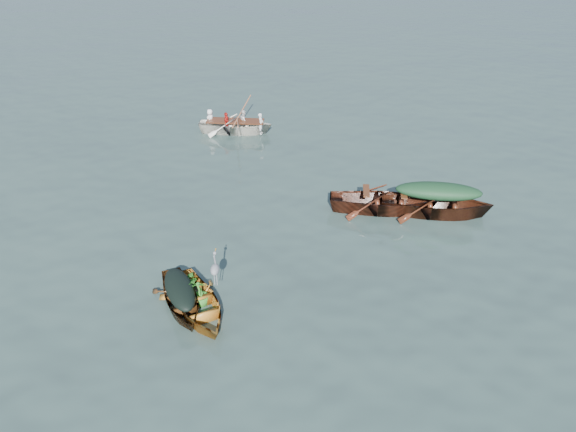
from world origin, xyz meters
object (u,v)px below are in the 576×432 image
yellow_dinghy (198,312)px  rowed_boat (236,133)px  green_tarp_boat (435,214)px  heron (215,275)px  open_wooden_boat (383,211)px  dark_covered_boat (182,306)px

yellow_dinghy → rowed_boat: size_ratio=0.79×
green_tarp_boat → heron: heron is taller
yellow_dinghy → heron: (0.46, 0.31, 0.93)m
yellow_dinghy → open_wooden_boat: 7.31m
dark_covered_boat → heron: (0.91, 0.10, 0.93)m
green_tarp_boat → open_wooden_boat: (-1.67, 0.17, 0.00)m
dark_covered_boat → open_wooden_boat: 7.50m
rowed_boat → heron: 11.23m
yellow_dinghy → open_wooden_boat: open_wooden_boat is taller
yellow_dinghy → heron: heron is taller
yellow_dinghy → dark_covered_boat: yellow_dinghy is taller
yellow_dinghy → dark_covered_boat: 0.50m
green_tarp_boat → rowed_boat: green_tarp_boat is taller
dark_covered_boat → green_tarp_boat: 8.74m
open_wooden_boat → heron: size_ratio=5.29×
green_tarp_boat → yellow_dinghy: bearing=131.4°
dark_covered_boat → heron: heron is taller
heron → dark_covered_boat: bearing=157.4°
green_tarp_boat → rowed_boat: bearing=53.6°
open_wooden_boat → heron: 6.83m
yellow_dinghy → dark_covered_boat: bearing=126.3°
heron → rowed_boat: bearing=65.0°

